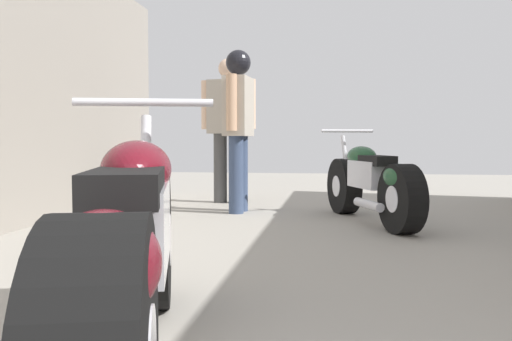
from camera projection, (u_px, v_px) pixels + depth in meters
ground_plane at (315, 262)px, 3.53m from camera, size 18.76×18.76×0.00m
motorcycle_maroon_cruiser at (130, 256)px, 1.80m from camera, size 0.84×2.03×0.96m
motorcycle_black_naked at (371, 183)px, 5.16m from camera, size 0.88×1.84×0.89m
mechanic_in_blue at (228, 122)px, 6.80m from camera, size 0.72×0.33×1.77m
mechanic_with_helmet at (238, 116)px, 5.90m from camera, size 0.28×0.68×1.73m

